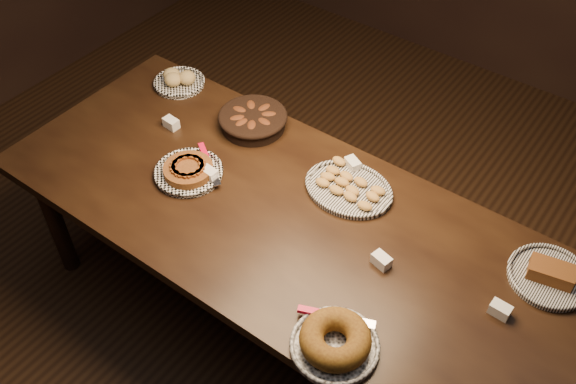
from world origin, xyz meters
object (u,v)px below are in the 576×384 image
Objects in this scene: madeleine_platter at (348,188)px; bundt_cake_plate at (335,341)px; buffet_table at (284,226)px; apple_tart_plate at (189,171)px.

madeleine_platter is 1.12× the size of bundt_cake_plate.
bundt_cake_plate is at bearing -37.93° from buffet_table.
apple_tart_plate reaches higher than madeleine_platter.
bundt_cake_plate is (0.36, -0.64, 0.02)m from madeleine_platter.
buffet_table is 0.63m from bundt_cake_plate.
buffet_table is at bearing 152.61° from bundt_cake_plate.
buffet_table is at bearing -8.90° from apple_tart_plate.
buffet_table is 7.32× the size of bundt_cake_plate.
buffet_table is 6.53× the size of madeleine_platter.
madeleine_platter is (0.13, 0.26, 0.09)m from buffet_table.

